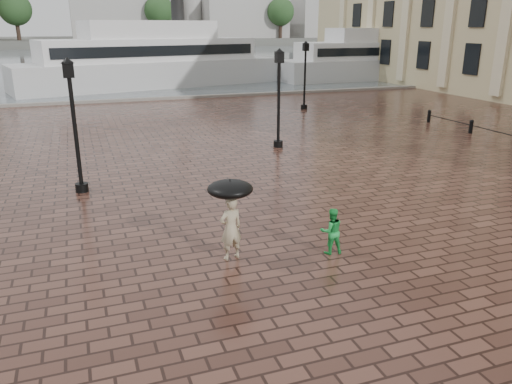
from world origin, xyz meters
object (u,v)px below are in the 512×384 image
ferry_near (151,60)px  adult_pedestrian (231,228)px  street_lamps (169,93)px  ferry_far (376,58)px  child_pedestrian (331,231)px

ferry_near → adult_pedestrian: bearing=-108.9°
street_lamps → ferry_near: (2.61, 23.75, 0.13)m
ferry_far → ferry_near: bearing=176.9°
child_pedestrian → ferry_far: 45.68m
child_pedestrian → ferry_far: (25.38, 37.94, 1.57)m
street_lamps → ferry_near: 23.89m
ferry_near → ferry_far: ferry_near is taller
street_lamps → child_pedestrian: street_lamps is taller
ferry_near → child_pedestrian: bearing=-105.2°
street_lamps → child_pedestrian: 15.01m
child_pedestrian → ferry_near: size_ratio=0.05×
adult_pedestrian → child_pedestrian: bearing=156.2°
adult_pedestrian → child_pedestrian: (2.47, -0.55, -0.20)m
street_lamps → adult_pedestrian: 14.42m
street_lamps → child_pedestrian: size_ratio=17.80×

